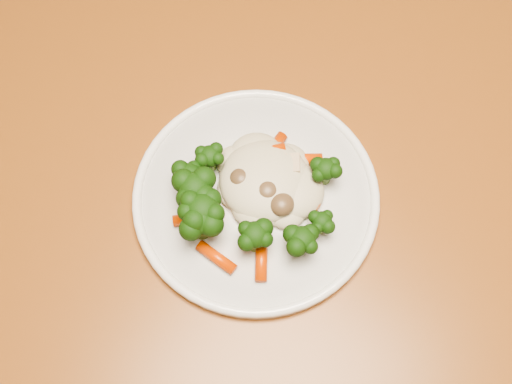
# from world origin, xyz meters

# --- Properties ---
(dining_table) EXTENTS (1.53, 1.31, 0.75)m
(dining_table) POSITION_xyz_m (-0.11, 0.23, 0.66)
(dining_table) COLOR #965522
(dining_table) RESTS_ON ground
(plate) EXTENTS (0.26, 0.26, 0.01)m
(plate) POSITION_xyz_m (-0.23, 0.24, 0.76)
(plate) COLOR white
(plate) RESTS_ON dining_table
(meal) EXTENTS (0.17, 0.17, 0.05)m
(meal) POSITION_xyz_m (-0.23, 0.22, 0.78)
(meal) COLOR beige
(meal) RESTS_ON plate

